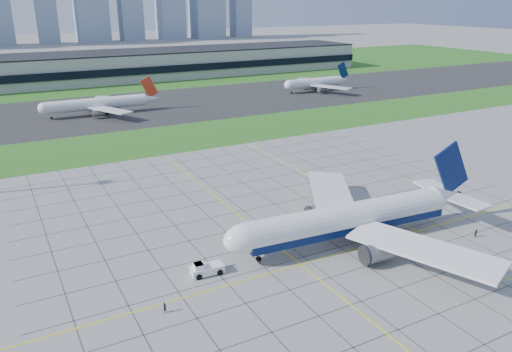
{
  "coord_description": "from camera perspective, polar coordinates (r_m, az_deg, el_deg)",
  "views": [
    {
      "loc": [
        -53.85,
        -66.45,
        44.03
      ],
      "look_at": [
        -4.01,
        25.52,
        7.0
      ],
      "focal_mm": 35.0,
      "sensor_mm": 36.0,
      "label": 1
    }
  ],
  "objects": [
    {
      "name": "airliner",
      "position": [
        96.76,
        10.68,
        -4.83
      ],
      "size": [
        55.03,
        55.6,
        17.31
      ],
      "rotation": [
        0.0,
        0.0,
        -0.07
      ],
      "color": "white",
      "rests_on": "ground"
    },
    {
      "name": "ground",
      "position": [
        96.2,
        9.48,
        -8.04
      ],
      "size": [
        1400.0,
        1400.0,
        0.0
      ],
      "primitive_type": "plane",
      "color": "#9D9D98",
      "rests_on": "ground"
    },
    {
      "name": "asphalt_taxiway",
      "position": [
        222.59,
        -14.0,
        7.52
      ],
      "size": [
        700.0,
        75.0,
        0.04
      ],
      "primitive_type": "cube",
      "color": "#383838",
      "rests_on": "ground"
    },
    {
      "name": "terminal",
      "position": [
        312.92,
        -11.07,
        12.51
      ],
      "size": [
        260.0,
        43.0,
        15.8
      ],
      "color": "#B7B7B2",
      "rests_on": "ground"
    },
    {
      "name": "crew_near",
      "position": [
        77.82,
        -10.38,
        -14.58
      ],
      "size": [
        0.73,
        0.69,
        1.68
      ],
      "primitive_type": "imported",
      "rotation": [
        0.0,
        0.0,
        0.63
      ],
      "color": "black",
      "rests_on": "ground"
    },
    {
      "name": "grass_median",
      "position": [
        171.21,
        -9.16,
        4.35
      ],
      "size": [
        700.0,
        35.0,
        0.04
      ],
      "primitive_type": "cube",
      "color": "#326C1E",
      "rests_on": "ground"
    },
    {
      "name": "distant_jet_2",
      "position": [
        258.89,
        6.86,
        10.57
      ],
      "size": [
        36.59,
        42.66,
        14.08
      ],
      "color": "white",
      "rests_on": "ground"
    },
    {
      "name": "apron_markings",
      "position": [
        104.38,
        5.96,
        -5.56
      ],
      "size": [
        120.0,
        130.0,
        0.03
      ],
      "color": "#474744",
      "rests_on": "ground"
    },
    {
      "name": "distant_jet_1",
      "position": [
        213.19,
        -17.59,
        7.9
      ],
      "size": [
        45.59,
        42.66,
        14.08
      ],
      "color": "white",
      "rests_on": "ground"
    },
    {
      "name": "crew_far",
      "position": [
        107.3,
        23.87,
        -6.02
      ],
      "size": [
        1.0,
        0.89,
        1.71
      ],
      "primitive_type": "imported",
      "rotation": [
        0.0,
        0.0,
        -0.35
      ],
      "color": "black",
      "rests_on": "ground"
    },
    {
      "name": "pushback_tug",
      "position": [
        86.32,
        -5.79,
        -10.51
      ],
      "size": [
        8.22,
        3.21,
        2.27
      ],
      "rotation": [
        0.0,
        0.0,
        -0.07
      ],
      "color": "white",
      "rests_on": "ground"
    },
    {
      "name": "grass_far",
      "position": [
        328.89,
        -19.11,
        10.76
      ],
      "size": [
        700.0,
        145.0,
        0.04
      ],
      "primitive_type": "cube",
      "color": "#326C1E",
      "rests_on": "ground"
    }
  ]
}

